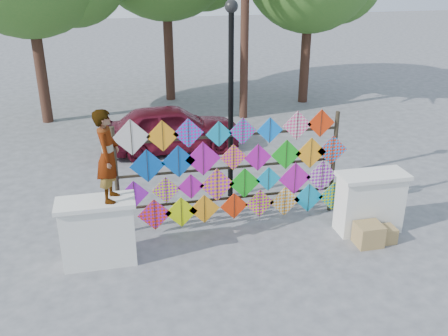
{
  "coord_description": "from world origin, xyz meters",
  "views": [
    {
      "loc": [
        -2.2,
        -8.4,
        5.27
      ],
      "look_at": [
        -0.17,
        0.6,
        1.34
      ],
      "focal_mm": 40.0,
      "sensor_mm": 36.0,
      "label": 1
    }
  ],
  "objects_px": {
    "sedan": "(171,128)",
    "lamppost": "(231,84)",
    "vendor_woman": "(108,156)",
    "kite_rack": "(236,171)"
  },
  "relations": [
    {
      "from": "vendor_woman",
      "to": "lamppost",
      "type": "xyz_separation_m",
      "value": [
        2.7,
        2.2,
        0.58
      ]
    },
    {
      "from": "vendor_woman",
      "to": "sedan",
      "type": "height_order",
      "value": "vendor_woman"
    },
    {
      "from": "vendor_woman",
      "to": "lamppost",
      "type": "relative_size",
      "value": 0.37
    },
    {
      "from": "kite_rack",
      "to": "sedan",
      "type": "xyz_separation_m",
      "value": [
        -0.77,
        4.6,
        -0.52
      ]
    },
    {
      "from": "kite_rack",
      "to": "sedan",
      "type": "relative_size",
      "value": 1.25
    },
    {
      "from": "sedan",
      "to": "vendor_woman",
      "type": "bearing_deg",
      "value": 159.89
    },
    {
      "from": "kite_rack",
      "to": "sedan",
      "type": "bearing_deg",
      "value": 99.5
    },
    {
      "from": "lamppost",
      "to": "kite_rack",
      "type": "bearing_deg",
      "value": -98.84
    },
    {
      "from": "vendor_woman",
      "to": "lamppost",
      "type": "distance_m",
      "value": 3.53
    },
    {
      "from": "sedan",
      "to": "lamppost",
      "type": "relative_size",
      "value": 0.89
    }
  ]
}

